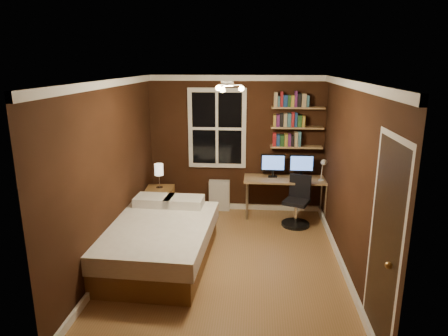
# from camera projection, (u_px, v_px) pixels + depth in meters

# --- Properties ---
(floor) EXTENTS (4.20, 4.20, 0.00)m
(floor) POSITION_uv_depth(u_px,v_px,m) (228.00, 260.00, 5.65)
(floor) COLOR olive
(floor) RESTS_ON ground
(wall_back) EXTENTS (3.20, 0.04, 2.50)m
(wall_back) POSITION_uv_depth(u_px,v_px,m) (236.00, 144.00, 7.35)
(wall_back) COLOR black
(wall_back) RESTS_ON ground
(wall_left) EXTENTS (0.04, 4.20, 2.50)m
(wall_left) POSITION_uv_depth(u_px,v_px,m) (111.00, 173.00, 5.46)
(wall_left) COLOR black
(wall_left) RESTS_ON ground
(wall_right) EXTENTS (0.04, 4.20, 2.50)m
(wall_right) POSITION_uv_depth(u_px,v_px,m) (350.00, 179.00, 5.20)
(wall_right) COLOR black
(wall_right) RESTS_ON ground
(ceiling) EXTENTS (3.20, 4.20, 0.02)m
(ceiling) POSITION_uv_depth(u_px,v_px,m) (228.00, 80.00, 5.01)
(ceiling) COLOR white
(ceiling) RESTS_ON wall_back
(window) EXTENTS (1.06, 0.06, 1.46)m
(window) POSITION_uv_depth(u_px,v_px,m) (217.00, 128.00, 7.27)
(window) COLOR white
(window) RESTS_ON wall_back
(door) EXTENTS (0.03, 0.82, 2.05)m
(door) POSITION_uv_depth(u_px,v_px,m) (383.00, 248.00, 3.76)
(door) COLOR black
(door) RESTS_ON ground
(door_knob) EXTENTS (0.06, 0.06, 0.06)m
(door_knob) POSITION_uv_depth(u_px,v_px,m) (389.00, 265.00, 3.48)
(door_knob) COLOR #BA8B45
(door_knob) RESTS_ON door
(ceiling_fixture) EXTENTS (0.44, 0.44, 0.18)m
(ceiling_fixture) POSITION_uv_depth(u_px,v_px,m) (227.00, 89.00, 4.93)
(ceiling_fixture) COLOR beige
(ceiling_fixture) RESTS_ON ceiling
(bookshelf_lower) EXTENTS (0.92, 0.22, 0.03)m
(bookshelf_lower) POSITION_uv_depth(u_px,v_px,m) (296.00, 147.00, 7.15)
(bookshelf_lower) COLOR #9C714B
(bookshelf_lower) RESTS_ON wall_back
(books_row_lower) EXTENTS (0.48, 0.16, 0.23)m
(books_row_lower) POSITION_uv_depth(u_px,v_px,m) (296.00, 140.00, 7.11)
(books_row_lower) COLOR maroon
(books_row_lower) RESTS_ON bookshelf_lower
(bookshelf_middle) EXTENTS (0.92, 0.22, 0.03)m
(bookshelf_middle) POSITION_uv_depth(u_px,v_px,m) (297.00, 127.00, 7.06)
(bookshelf_middle) COLOR #9C714B
(bookshelf_middle) RESTS_ON wall_back
(books_row_middle) EXTENTS (0.54, 0.16, 0.23)m
(books_row_middle) POSITION_uv_depth(u_px,v_px,m) (297.00, 120.00, 7.02)
(books_row_middle) COLOR navy
(books_row_middle) RESTS_ON bookshelf_middle
(bookshelf_upper) EXTENTS (0.92, 0.22, 0.03)m
(bookshelf_upper) POSITION_uv_depth(u_px,v_px,m) (298.00, 108.00, 6.97)
(bookshelf_upper) COLOR #9C714B
(bookshelf_upper) RESTS_ON wall_back
(books_row_upper) EXTENTS (0.60, 0.16, 0.23)m
(books_row_upper) POSITION_uv_depth(u_px,v_px,m) (298.00, 100.00, 6.93)
(books_row_upper) COLOR #255123
(books_row_upper) RESTS_ON bookshelf_upper
(bed) EXTENTS (1.57, 2.12, 0.70)m
(bed) POSITION_uv_depth(u_px,v_px,m) (156.00, 241.00, 5.56)
(bed) COLOR brown
(bed) RESTS_ON ground
(nightstand) EXTENTS (0.51, 0.51, 0.59)m
(nightstand) POSITION_uv_depth(u_px,v_px,m) (160.00, 204.00, 7.06)
(nightstand) COLOR brown
(nightstand) RESTS_ON ground
(bedside_lamp) EXTENTS (0.15, 0.15, 0.44)m
(bedside_lamp) POSITION_uv_depth(u_px,v_px,m) (159.00, 176.00, 6.93)
(bedside_lamp) COLOR white
(bedside_lamp) RESTS_ON nightstand
(radiator) EXTENTS (0.39, 0.13, 0.58)m
(radiator) POSITION_uv_depth(u_px,v_px,m) (219.00, 195.00, 7.52)
(radiator) COLOR beige
(radiator) RESTS_ON ground
(desk) EXTENTS (1.49, 0.56, 0.71)m
(desk) POSITION_uv_depth(u_px,v_px,m) (286.00, 182.00, 7.14)
(desk) COLOR #9C714B
(desk) RESTS_ON ground
(monitor_left) EXTENTS (0.44, 0.12, 0.42)m
(monitor_left) POSITION_uv_depth(u_px,v_px,m) (273.00, 166.00, 7.16)
(monitor_left) COLOR black
(monitor_left) RESTS_ON desk
(monitor_right) EXTENTS (0.44, 0.12, 0.42)m
(monitor_right) POSITION_uv_depth(u_px,v_px,m) (301.00, 166.00, 7.12)
(monitor_right) COLOR black
(monitor_right) RESTS_ON desk
(desk_lamp) EXTENTS (0.14, 0.32, 0.44)m
(desk_lamp) POSITION_uv_depth(u_px,v_px,m) (323.00, 170.00, 6.86)
(desk_lamp) COLOR silver
(desk_lamp) RESTS_ON desk
(office_chair) EXTENTS (0.51, 0.51, 0.87)m
(office_chair) POSITION_uv_depth(u_px,v_px,m) (297.00, 208.00, 6.82)
(office_chair) COLOR black
(office_chair) RESTS_ON ground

